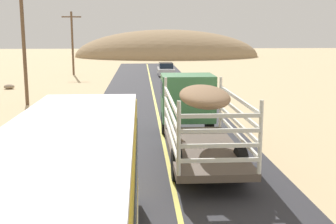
{
  "coord_description": "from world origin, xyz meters",
  "views": [
    {
      "loc": [
        -1.01,
        -7.39,
        4.96
      ],
      "look_at": [
        0.0,
        8.3,
        2.0
      ],
      "focal_mm": 45.72,
      "sensor_mm": 36.0,
      "label": 1
    }
  ],
  "objects": [
    {
      "name": "distant_hill",
      "position": [
        4.37,
        79.46,
        0.0
      ],
      "size": [
        36.65,
        26.07,
        10.69
      ],
      "primitive_type": "ellipsoid",
      "color": "#997C5A",
      "rests_on": "ground"
    },
    {
      "name": "car_far",
      "position": [
        1.87,
        41.07,
        0.69
      ],
      "size": [
        1.8,
        4.4,
        1.46
      ],
      "color": "silver",
      "rests_on": "road_surface"
    },
    {
      "name": "boulder_near_shoulder",
      "position": [
        -12.54,
        30.68,
        0.2
      ],
      "size": [
        0.91,
        0.86,
        0.41
      ],
      "primitive_type": "ellipsoid",
      "color": "gray",
      "rests_on": "ground"
    },
    {
      "name": "power_pole_far",
      "position": [
        -8.78,
        42.93,
        3.88
      ],
      "size": [
        2.2,
        0.24,
        7.19
      ],
      "color": "brown",
      "rests_on": "ground"
    },
    {
      "name": "power_pole_mid",
      "position": [
        -8.78,
        22.07,
        4.61
      ],
      "size": [
        2.2,
        0.24,
        8.62
      ],
      "color": "brown",
      "rests_on": "ground"
    },
    {
      "name": "bus",
      "position": [
        -2.38,
        -0.34,
        1.75
      ],
      "size": [
        2.54,
        10.0,
        3.21
      ],
      "color": "gold",
      "rests_on": "road_surface"
    },
    {
      "name": "livestock_truck",
      "position": [
        1.25,
        10.83,
        1.79
      ],
      "size": [
        2.53,
        9.7,
        3.02
      ],
      "color": "#3F7F4C",
      "rests_on": "road_surface"
    }
  ]
}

